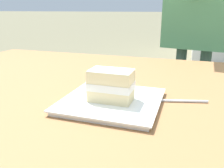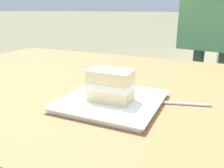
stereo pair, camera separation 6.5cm
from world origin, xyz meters
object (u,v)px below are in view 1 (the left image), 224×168
(patio_table, at_px, (79,102))
(cake_slice, at_px, (111,85))
(diner_person, at_px, (198,9))
(dessert_fork, at_px, (174,101))
(dessert_plate, at_px, (112,101))

(patio_table, xyz_separation_m, cake_slice, (-0.20, 0.19, 0.15))
(cake_slice, bearing_deg, patio_table, -44.32)
(patio_table, relative_size, diner_person, 0.99)
(cake_slice, bearing_deg, dessert_fork, -153.84)
(patio_table, bearing_deg, diner_person, -116.16)
(patio_table, relative_size, cake_slice, 12.25)
(dessert_fork, relative_size, diner_person, 0.11)
(patio_table, relative_size, dessert_plate, 5.46)
(dessert_plate, height_order, dessert_fork, dessert_plate)
(patio_table, xyz_separation_m, dessert_plate, (-0.19, 0.18, 0.10))
(dessert_plate, bearing_deg, patio_table, -42.65)
(diner_person, bearing_deg, patio_table, 63.84)
(cake_slice, distance_m, dessert_fork, 0.19)
(dessert_plate, bearing_deg, cake_slice, 96.55)
(patio_table, relative_size, dessert_fork, 8.75)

